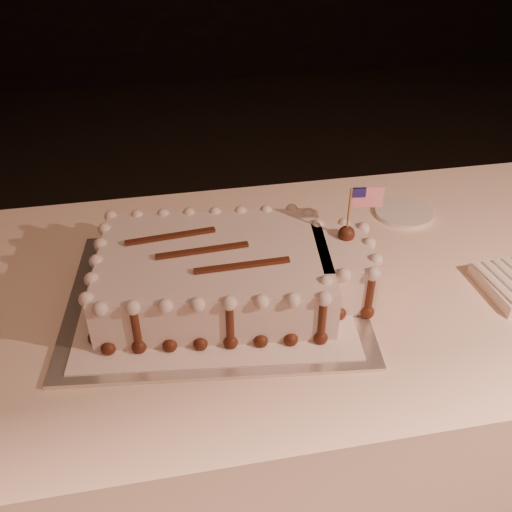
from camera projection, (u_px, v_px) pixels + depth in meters
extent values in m
cube|color=#FFDCC5|center=(340.00, 393.00, 1.40)|extent=(2.40, 0.80, 0.75)
cube|color=silver|center=(216.00, 296.00, 1.12)|extent=(0.62, 0.49, 0.01)
cube|color=white|center=(216.00, 294.00, 1.11)|extent=(0.55, 0.44, 0.00)
cube|color=silver|center=(215.00, 273.00, 1.08)|extent=(0.46, 0.33, 0.10)
cube|color=silver|center=(341.00, 268.00, 1.10)|extent=(0.12, 0.17, 0.10)
sphere|color=#4E2213|center=(108.00, 348.00, 0.98)|extent=(0.03, 0.03, 0.03)
sphere|color=#4E2213|center=(139.00, 346.00, 0.99)|extent=(0.03, 0.03, 0.03)
sphere|color=#4E2213|center=(170.00, 345.00, 0.99)|extent=(0.03, 0.03, 0.03)
sphere|color=#4E2213|center=(200.00, 343.00, 0.99)|extent=(0.03, 0.03, 0.03)
sphere|color=#4E2213|center=(231.00, 342.00, 1.00)|extent=(0.03, 0.03, 0.03)
sphere|color=#4E2213|center=(261.00, 341.00, 1.00)|extent=(0.03, 0.03, 0.03)
sphere|color=#4E2213|center=(291.00, 339.00, 1.00)|extent=(0.03, 0.03, 0.03)
sphere|color=#4E2213|center=(320.00, 338.00, 1.00)|extent=(0.03, 0.03, 0.03)
sphere|color=#4E2213|center=(322.00, 321.00, 1.04)|extent=(0.03, 0.03, 0.03)
sphere|color=#4E2213|center=(339.00, 313.00, 1.06)|extent=(0.03, 0.03, 0.03)
sphere|color=#4E2213|center=(367.00, 312.00, 1.06)|extent=(0.03, 0.03, 0.03)
sphere|color=#4E2213|center=(370.00, 298.00, 1.09)|extent=(0.03, 0.03, 0.03)
sphere|color=#4E2213|center=(364.00, 281.00, 1.13)|extent=(0.03, 0.03, 0.03)
sphere|color=#4E2213|center=(358.00, 265.00, 1.18)|extent=(0.03, 0.03, 0.03)
sphere|color=#4E2213|center=(340.00, 260.00, 1.19)|extent=(0.03, 0.03, 0.03)
sphere|color=#4E2213|center=(315.00, 261.00, 1.19)|extent=(0.03, 0.03, 0.03)
sphere|color=#4E2213|center=(306.00, 251.00, 1.22)|extent=(0.03, 0.03, 0.03)
sphere|color=#4E2213|center=(290.00, 245.00, 1.23)|extent=(0.03, 0.03, 0.03)
sphere|color=#4E2213|center=(266.00, 246.00, 1.23)|extent=(0.03, 0.03, 0.03)
sphere|color=#4E2213|center=(241.00, 247.00, 1.23)|extent=(0.03, 0.03, 0.03)
sphere|color=#4E2213|center=(217.00, 248.00, 1.22)|extent=(0.03, 0.03, 0.03)
sphere|color=#4E2213|center=(192.00, 249.00, 1.22)|extent=(0.03, 0.03, 0.03)
sphere|color=#4E2213|center=(167.00, 250.00, 1.22)|extent=(0.03, 0.03, 0.03)
sphere|color=#4E2213|center=(142.00, 251.00, 1.22)|extent=(0.03, 0.03, 0.03)
sphere|color=#4E2213|center=(117.00, 252.00, 1.21)|extent=(0.03, 0.03, 0.03)
sphere|color=#4E2213|center=(111.00, 266.00, 1.17)|extent=(0.03, 0.03, 0.03)
sphere|color=#4E2213|center=(108.00, 282.00, 1.13)|extent=(0.03, 0.03, 0.03)
sphere|color=#4E2213|center=(104.00, 299.00, 1.09)|extent=(0.03, 0.03, 0.03)
sphere|color=#4E2213|center=(100.00, 318.00, 1.05)|extent=(0.03, 0.03, 0.03)
sphere|color=#4E2213|center=(95.00, 338.00, 1.00)|extent=(0.03, 0.03, 0.03)
sphere|color=silver|center=(100.00, 309.00, 0.93)|extent=(0.03, 0.03, 0.03)
sphere|color=silver|center=(133.00, 307.00, 0.93)|extent=(0.03, 0.03, 0.03)
sphere|color=silver|center=(165.00, 306.00, 0.94)|extent=(0.03, 0.03, 0.03)
sphere|color=silver|center=(197.00, 305.00, 0.94)|extent=(0.03, 0.03, 0.03)
sphere|color=silver|center=(229.00, 303.00, 0.94)|extent=(0.03, 0.03, 0.03)
sphere|color=silver|center=(261.00, 302.00, 0.95)|extent=(0.03, 0.03, 0.03)
sphere|color=silver|center=(293.00, 300.00, 0.95)|extent=(0.03, 0.03, 0.03)
sphere|color=silver|center=(324.00, 299.00, 0.95)|extent=(0.03, 0.03, 0.03)
sphere|color=silver|center=(326.00, 283.00, 0.99)|extent=(0.03, 0.03, 0.03)
sphere|color=silver|center=(343.00, 275.00, 1.00)|extent=(0.03, 0.03, 0.03)
sphere|color=silver|center=(373.00, 274.00, 1.01)|extent=(0.03, 0.03, 0.03)
sphere|color=silver|center=(376.00, 261.00, 1.04)|extent=(0.03, 0.03, 0.03)
sphere|color=silver|center=(369.00, 244.00, 1.08)|extent=(0.03, 0.03, 0.03)
sphere|color=silver|center=(363.00, 229.00, 1.12)|extent=(0.03, 0.03, 0.03)
sphere|color=silver|center=(344.00, 224.00, 1.14)|extent=(0.03, 0.03, 0.03)
sphere|color=silver|center=(318.00, 225.00, 1.13)|extent=(0.03, 0.03, 0.03)
sphere|color=silver|center=(308.00, 215.00, 1.16)|extent=(0.03, 0.03, 0.03)
sphere|color=silver|center=(292.00, 210.00, 1.18)|extent=(0.03, 0.03, 0.03)
sphere|color=silver|center=(266.00, 211.00, 1.18)|extent=(0.03, 0.03, 0.03)
sphere|color=silver|center=(241.00, 212.00, 1.17)|extent=(0.03, 0.03, 0.03)
sphere|color=silver|center=(215.00, 213.00, 1.17)|extent=(0.03, 0.03, 0.03)
sphere|color=silver|center=(189.00, 214.00, 1.17)|extent=(0.03, 0.03, 0.03)
sphere|color=silver|center=(163.00, 215.00, 1.16)|extent=(0.03, 0.03, 0.03)
sphere|color=silver|center=(137.00, 216.00, 1.16)|extent=(0.03, 0.03, 0.03)
sphere|color=silver|center=(111.00, 217.00, 1.16)|extent=(0.03, 0.03, 0.03)
sphere|color=silver|center=(105.00, 229.00, 1.12)|extent=(0.03, 0.03, 0.03)
sphere|color=silver|center=(101.00, 245.00, 1.08)|extent=(0.03, 0.03, 0.03)
sphere|color=silver|center=(96.00, 261.00, 1.04)|extent=(0.03, 0.03, 0.03)
sphere|color=silver|center=(91.00, 279.00, 0.99)|extent=(0.03, 0.03, 0.03)
sphere|color=silver|center=(86.00, 299.00, 0.95)|extent=(0.03, 0.03, 0.03)
cylinder|color=#4E2213|center=(136.00, 328.00, 0.96)|extent=(0.01, 0.01, 0.09)
sphere|color=#4E2213|center=(139.00, 346.00, 0.99)|extent=(0.02, 0.02, 0.02)
cylinder|color=#4E2213|center=(230.00, 324.00, 0.97)|extent=(0.01, 0.01, 0.09)
sphere|color=#4E2213|center=(231.00, 341.00, 0.99)|extent=(0.02, 0.02, 0.02)
cylinder|color=#4E2213|center=(322.00, 320.00, 0.98)|extent=(0.01, 0.01, 0.09)
sphere|color=#4E2213|center=(321.00, 337.00, 1.00)|extent=(0.02, 0.02, 0.02)
cylinder|color=#4E2213|center=(370.00, 294.00, 1.03)|extent=(0.01, 0.01, 0.09)
sphere|color=#4E2213|center=(367.00, 311.00, 1.06)|extent=(0.02, 0.02, 0.02)
cylinder|color=#4E2213|center=(360.00, 248.00, 1.15)|extent=(0.01, 0.01, 0.09)
sphere|color=#4E2213|center=(358.00, 264.00, 1.17)|extent=(0.02, 0.02, 0.02)
cylinder|color=#4E2213|center=(307.00, 234.00, 1.19)|extent=(0.01, 0.01, 0.09)
sphere|color=#4E2213|center=(306.00, 250.00, 1.22)|extent=(0.02, 0.02, 0.02)
cylinder|color=#4E2213|center=(241.00, 231.00, 1.20)|extent=(0.01, 0.01, 0.09)
sphere|color=#4E2213|center=(241.00, 247.00, 1.23)|extent=(0.02, 0.02, 0.02)
cylinder|color=#4E2213|center=(165.00, 234.00, 1.19)|extent=(0.01, 0.01, 0.09)
sphere|color=#4E2213|center=(167.00, 249.00, 1.22)|extent=(0.02, 0.02, 0.02)
cylinder|color=#4E2213|center=(108.00, 249.00, 1.15)|extent=(0.01, 0.01, 0.09)
sphere|color=#4E2213|center=(111.00, 265.00, 1.17)|extent=(0.02, 0.02, 0.02)
cylinder|color=#4E2213|center=(96.00, 300.00, 1.02)|extent=(0.01, 0.01, 0.09)
sphere|color=#4E2213|center=(100.00, 317.00, 1.05)|extent=(0.02, 0.02, 0.02)
cube|color=#4E2213|center=(171.00, 236.00, 1.09)|extent=(0.17, 0.03, 0.01)
cube|color=#4E2213|center=(202.00, 250.00, 1.05)|extent=(0.17, 0.02, 0.01)
cube|color=#4E2213|center=(242.00, 265.00, 1.01)|extent=(0.17, 0.02, 0.01)
sphere|color=#4E2213|center=(346.00, 234.00, 1.09)|extent=(0.03, 0.03, 0.03)
cylinder|color=#A17345|center=(348.00, 217.00, 1.07)|extent=(0.00, 0.00, 0.12)
cube|color=#F1223B|center=(367.00, 197.00, 1.04)|extent=(0.06, 0.01, 0.04)
cube|color=navy|center=(359.00, 192.00, 1.04)|extent=(0.03, 0.01, 0.02)
cube|color=white|center=(494.00, 283.00, 1.11)|extent=(0.02, 0.13, 0.01)
cube|color=white|center=(504.00, 281.00, 1.11)|extent=(0.02, 0.13, 0.01)
cylinder|color=white|center=(404.00, 212.00, 1.37)|extent=(0.14, 0.14, 0.01)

